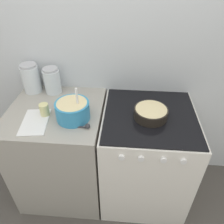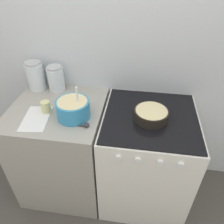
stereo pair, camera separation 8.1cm
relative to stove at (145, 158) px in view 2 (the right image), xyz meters
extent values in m
plane|color=#4C4742|center=(-0.36, -0.35, -0.46)|extent=(12.00, 12.00, 0.00)
cube|color=silver|center=(-0.36, 0.37, 0.74)|extent=(4.42, 0.05, 2.40)
cube|color=#9E998E|center=(-0.72, 0.00, 0.00)|extent=(0.71, 0.70, 0.91)
cube|color=white|center=(0.00, 0.00, -0.01)|extent=(0.70, 0.70, 0.90)
cube|color=black|center=(0.00, 0.00, 0.45)|extent=(0.67, 0.67, 0.01)
cylinder|color=white|center=(-0.19, -0.36, 0.38)|extent=(0.04, 0.02, 0.04)
cylinder|color=white|center=(-0.07, -0.36, 0.38)|extent=(0.04, 0.02, 0.04)
cylinder|color=white|center=(0.07, -0.36, 0.38)|extent=(0.04, 0.02, 0.04)
cylinder|color=white|center=(0.19, -0.36, 0.38)|extent=(0.04, 0.02, 0.04)
cylinder|color=#338CBF|center=(-0.55, -0.09, 0.52)|extent=(0.24, 0.24, 0.13)
cylinder|color=beige|center=(-0.55, -0.09, 0.55)|extent=(0.21, 0.21, 0.07)
cylinder|color=white|center=(-0.51, -0.09, 0.59)|extent=(0.02, 0.02, 0.23)
cylinder|color=black|center=(0.00, -0.03, 0.49)|extent=(0.24, 0.24, 0.07)
cylinder|color=beige|center=(0.00, -0.03, 0.50)|extent=(0.22, 0.22, 0.06)
cylinder|color=silver|center=(-0.97, 0.26, 0.57)|extent=(0.15, 0.15, 0.22)
cylinder|color=white|center=(-0.97, 0.26, 0.52)|extent=(0.13, 0.13, 0.13)
cylinder|color=#B2B2B7|center=(-0.97, 0.26, 0.69)|extent=(0.13, 0.13, 0.02)
cylinder|color=silver|center=(-0.80, 0.26, 0.55)|extent=(0.14, 0.14, 0.20)
cylinder|color=olive|center=(-0.80, 0.26, 0.52)|extent=(0.12, 0.12, 0.12)
cylinder|color=#B2B2B7|center=(-0.80, 0.26, 0.66)|extent=(0.12, 0.12, 0.02)
cylinder|color=beige|center=(-0.76, -0.07, 0.50)|extent=(0.07, 0.07, 0.09)
cube|color=white|center=(-0.81, -0.15, 0.46)|extent=(0.21, 0.31, 0.01)
cylinder|color=#333338|center=(-0.49, -0.19, 0.46)|extent=(0.09, 0.01, 0.01)
sphere|color=#333338|center=(-0.43, -0.19, 0.48)|extent=(0.04, 0.04, 0.04)
camera|label=1|loc=(-0.18, -1.28, 1.43)|focal=35.00mm
camera|label=2|loc=(-0.10, -1.27, 1.43)|focal=35.00mm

